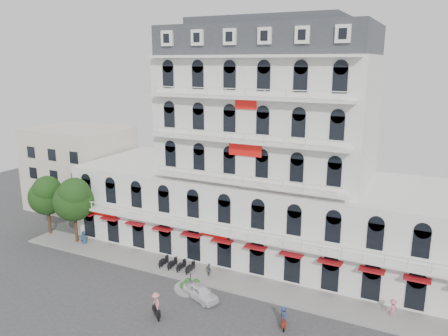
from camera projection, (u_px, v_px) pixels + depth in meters
ground at (185, 331)px, 35.62m from camera, size 120.00×120.00×0.00m
sidewalk at (232, 281)px, 43.44m from camera, size 53.00×4.00×0.16m
main_building at (267, 166)px, 48.92m from camera, size 45.00×15.00×25.80m
flank_building_west at (80, 168)px, 64.48m from camera, size 14.00×10.00×12.00m
traffic_island at (191, 287)px, 42.07m from camera, size 3.20×3.20×1.60m
parked_scooter_row at (177, 270)px, 46.01m from camera, size 4.40×1.80×1.10m
tree_west_outer at (47, 194)px, 54.17m from camera, size 4.50×4.48×7.76m
tree_west_inner at (74, 198)px, 51.51m from camera, size 4.76×4.76×8.25m
parked_car at (201, 292)px, 40.22m from camera, size 4.26×2.97×1.35m
rider_east at (283, 318)px, 35.83m from camera, size 0.89×1.62×1.93m
rider_center at (156, 304)px, 37.14m from camera, size 1.40×1.31×2.36m
pedestrian_left at (84, 238)px, 52.21m from camera, size 0.89×0.65×1.68m
pedestrian_mid at (209, 271)px, 44.14m from camera, size 0.98×0.76×1.55m
pedestrian_right at (393, 308)px, 37.29m from camera, size 1.25×1.15×1.69m
pedestrian_far at (83, 238)px, 52.29m from camera, size 0.65×0.66×1.53m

